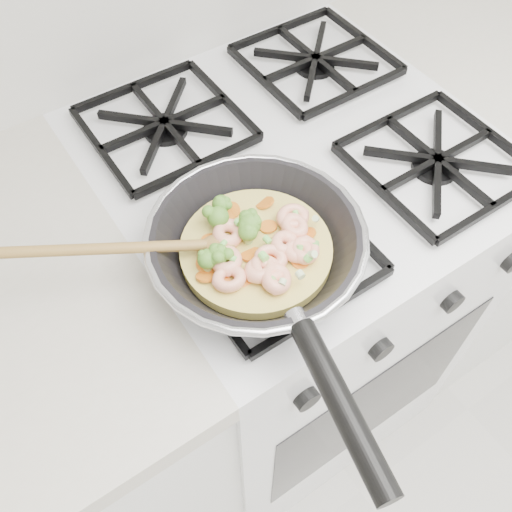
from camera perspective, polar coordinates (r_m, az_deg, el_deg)
stove at (r=1.24m, az=2.96°, el=-4.14°), size 0.60×0.60×0.92m
skillet at (r=0.69m, az=0.03°, el=0.77°), size 0.42×0.46×0.09m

